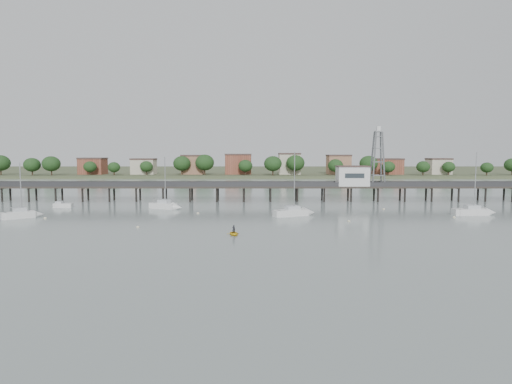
{
  "coord_description": "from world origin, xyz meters",
  "views": [
    {
      "loc": [
        -0.25,
        -51.79,
        12.41
      ],
      "look_at": [
        -0.28,
        42.0,
        4.0
      ],
      "focal_mm": 30.0,
      "sensor_mm": 36.0,
      "label": 1
    }
  ],
  "objects_px": {
    "sailboat_a": "(25,214)",
    "pier": "(257,187)",
    "sailboat_c": "(298,212)",
    "sailboat_d": "(478,212)",
    "white_tender": "(63,205)",
    "sailboat_b": "(168,206)",
    "lattice_tower": "(378,159)",
    "yellow_dinghy": "(234,235)"
  },
  "relations": [
    {
      "from": "sailboat_c",
      "to": "sailboat_a",
      "type": "xyz_separation_m",
      "value": [
        -53.26,
        -2.92,
        0.01
      ]
    },
    {
      "from": "pier",
      "to": "sailboat_a",
      "type": "height_order",
      "value": "sailboat_a"
    },
    {
      "from": "pier",
      "to": "sailboat_c",
      "type": "distance_m",
      "value": 28.09
    },
    {
      "from": "sailboat_d",
      "to": "yellow_dinghy",
      "type": "relative_size",
      "value": 4.9
    },
    {
      "from": "sailboat_b",
      "to": "sailboat_a",
      "type": "bearing_deg",
      "value": -129.73
    },
    {
      "from": "pier",
      "to": "lattice_tower",
      "type": "distance_m",
      "value": 32.34
    },
    {
      "from": "sailboat_d",
      "to": "sailboat_c",
      "type": "bearing_deg",
      "value": 178.08
    },
    {
      "from": "sailboat_d",
      "to": "sailboat_c",
      "type": "relative_size",
      "value": 0.99
    },
    {
      "from": "sailboat_a",
      "to": "pier",
      "type": "bearing_deg",
      "value": -5.93
    },
    {
      "from": "sailboat_d",
      "to": "white_tender",
      "type": "bearing_deg",
      "value": 168.92
    },
    {
      "from": "sailboat_b",
      "to": "white_tender",
      "type": "distance_m",
      "value": 25.19
    },
    {
      "from": "sailboat_a",
      "to": "yellow_dinghy",
      "type": "height_order",
      "value": "sailboat_a"
    },
    {
      "from": "lattice_tower",
      "to": "sailboat_d",
      "type": "bearing_deg",
      "value": -62.59
    },
    {
      "from": "lattice_tower",
      "to": "sailboat_d",
      "type": "height_order",
      "value": "lattice_tower"
    },
    {
      "from": "white_tender",
      "to": "yellow_dinghy",
      "type": "bearing_deg",
      "value": -42.31
    },
    {
      "from": "sailboat_a",
      "to": "sailboat_b",
      "type": "bearing_deg",
      "value": -11.18
    },
    {
      "from": "lattice_tower",
      "to": "white_tender",
      "type": "relative_size",
      "value": 3.67
    },
    {
      "from": "lattice_tower",
      "to": "sailboat_d",
      "type": "xyz_separation_m",
      "value": [
        13.36,
        -25.76,
        -10.46
      ]
    },
    {
      "from": "sailboat_a",
      "to": "white_tender",
      "type": "distance_m",
      "value": 16.05
    },
    {
      "from": "sailboat_a",
      "to": "yellow_dinghy",
      "type": "bearing_deg",
      "value": -62.12
    },
    {
      "from": "white_tender",
      "to": "sailboat_c",
      "type": "bearing_deg",
      "value": -17.16
    },
    {
      "from": "sailboat_b",
      "to": "sailboat_d",
      "type": "height_order",
      "value": "sailboat_d"
    },
    {
      "from": "sailboat_b",
      "to": "sailboat_d",
      "type": "xyz_separation_m",
      "value": [
        64.9,
        -9.49,
        -0.01
      ]
    },
    {
      "from": "sailboat_a",
      "to": "white_tender",
      "type": "xyz_separation_m",
      "value": [
        -0.02,
        16.05,
        -0.16
      ]
    },
    {
      "from": "white_tender",
      "to": "sailboat_b",
      "type": "bearing_deg",
      "value": -9.5
    },
    {
      "from": "pier",
      "to": "white_tender",
      "type": "relative_size",
      "value": 35.54
    },
    {
      "from": "lattice_tower",
      "to": "sailboat_c",
      "type": "height_order",
      "value": "lattice_tower"
    },
    {
      "from": "lattice_tower",
      "to": "pier",
      "type": "bearing_deg",
      "value": -180.0
    },
    {
      "from": "sailboat_c",
      "to": "sailboat_a",
      "type": "relative_size",
      "value": 1.2
    },
    {
      "from": "sailboat_b",
      "to": "white_tender",
      "type": "xyz_separation_m",
      "value": [
        -25.05,
        2.72,
        -0.15
      ]
    },
    {
      "from": "sailboat_d",
      "to": "white_tender",
      "type": "relative_size",
      "value": 3.18
    },
    {
      "from": "sailboat_a",
      "to": "yellow_dinghy",
      "type": "relative_size",
      "value": 4.1
    },
    {
      "from": "sailboat_c",
      "to": "sailboat_d",
      "type": "bearing_deg",
      "value": -21.0
    },
    {
      "from": "lattice_tower",
      "to": "yellow_dinghy",
      "type": "height_order",
      "value": "lattice_tower"
    },
    {
      "from": "lattice_tower",
      "to": "white_tender",
      "type": "distance_m",
      "value": 78.5
    },
    {
      "from": "sailboat_c",
      "to": "pier",
      "type": "bearing_deg",
      "value": 84.63
    },
    {
      "from": "pier",
      "to": "sailboat_d",
      "type": "bearing_deg",
      "value": -29.87
    },
    {
      "from": "sailboat_b",
      "to": "sailboat_a",
      "type": "height_order",
      "value": "sailboat_b"
    },
    {
      "from": "sailboat_d",
      "to": "sailboat_a",
      "type": "xyz_separation_m",
      "value": [
        -89.93,
        -3.84,
        0.01
      ]
    },
    {
      "from": "sailboat_c",
      "to": "white_tender",
      "type": "xyz_separation_m",
      "value": [
        -53.28,
        13.13,
        -0.14
      ]
    },
    {
      "from": "pier",
      "to": "white_tender",
      "type": "height_order",
      "value": "pier"
    },
    {
      "from": "sailboat_d",
      "to": "sailboat_c",
      "type": "height_order",
      "value": "sailboat_c"
    }
  ]
}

